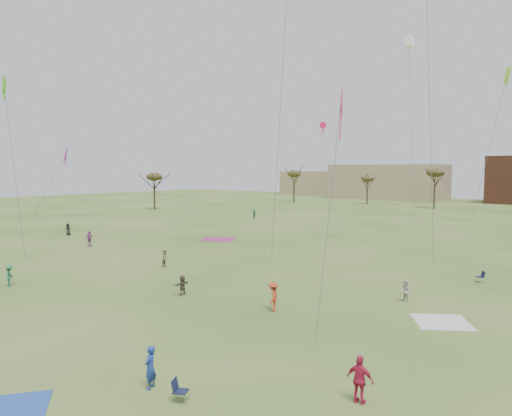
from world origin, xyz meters
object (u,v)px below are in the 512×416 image
Objects in this scene: flyer_near_center at (10,276)px; camp_chair_center at (180,395)px; spectator_fore_a at (360,380)px; flyer_near_right at (150,367)px; camp_chair_right at (480,279)px.

flyer_near_center reaches higher than camp_chair_center.
flyer_near_right is at bearing 27.45° from spectator_fore_a.
flyer_near_center is 28.42m from spectator_fore_a.
spectator_fore_a is (28.42, 0.20, 0.11)m from flyer_near_center.
flyer_near_right reaches higher than camp_chair_right.
flyer_near_right is (21.47, -3.94, 0.07)m from flyer_near_center.
spectator_fore_a is at bearing -35.12° from camp_chair_right.
spectator_fore_a reaches higher than camp_chair_center.
flyer_near_center reaches higher than camp_chair_right.
camp_chair_right is at bearing 146.10° from flyer_near_right.
camp_chair_right is (-1.85, 23.20, -0.64)m from spectator_fore_a.
spectator_fore_a is 23.28m from camp_chair_right.
flyer_near_center is 1.82× the size of camp_chair_center.
flyer_near_center is 0.88× the size of spectator_fore_a.
spectator_fore_a is 2.06× the size of camp_chair_center.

